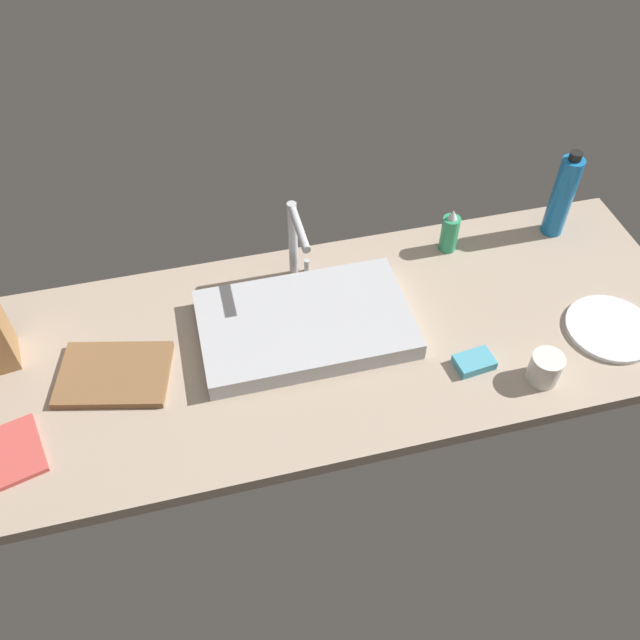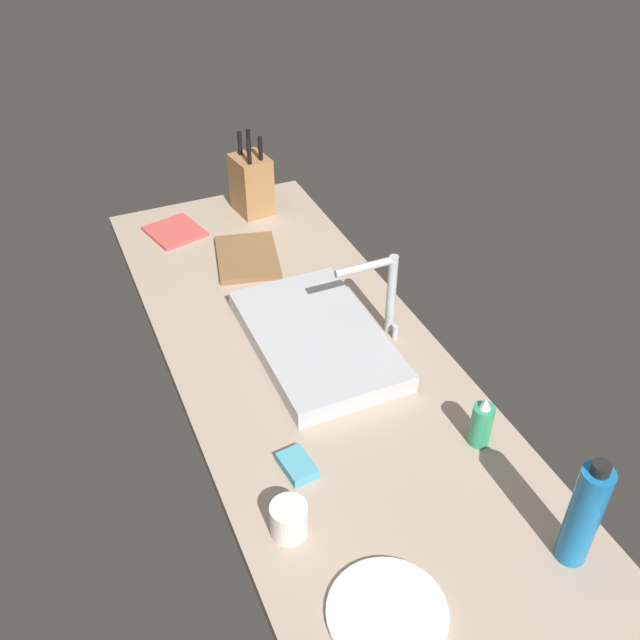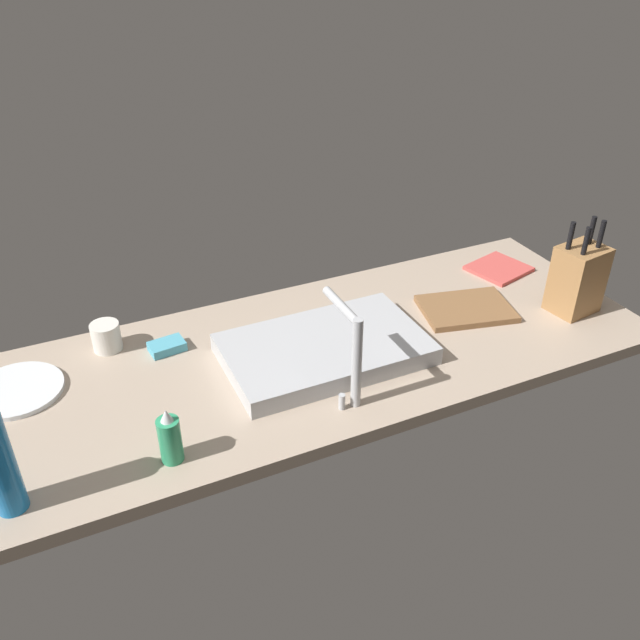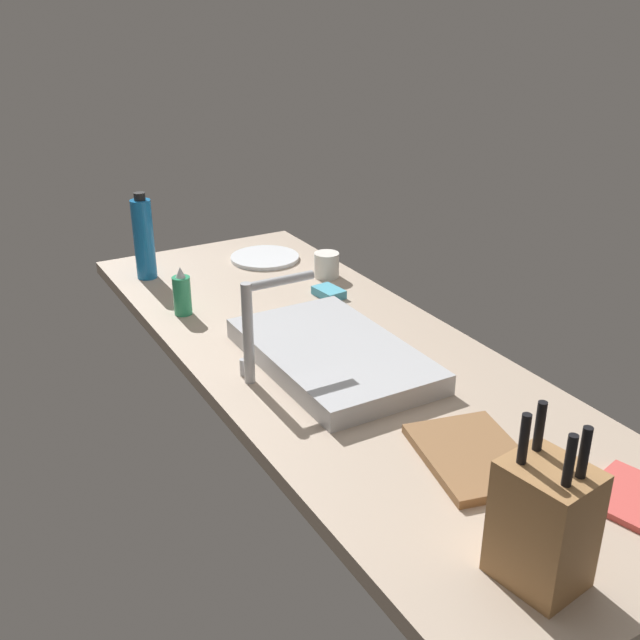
% 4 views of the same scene
% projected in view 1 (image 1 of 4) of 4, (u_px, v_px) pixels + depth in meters
% --- Properties ---
extents(countertop_slab, '(1.86, 0.67, 0.04)m').
position_uv_depth(countertop_slab, '(324.00, 343.00, 1.64)').
color(countertop_slab, tan).
rests_on(countertop_slab, ground).
extents(sink_basin, '(0.51, 0.31, 0.05)m').
position_uv_depth(sink_basin, '(305.00, 324.00, 1.63)').
color(sink_basin, '#B7BABF').
rests_on(sink_basin, countertop_slab).
extents(faucet, '(0.06, 0.17, 0.23)m').
position_uv_depth(faucet, '(295.00, 238.00, 1.66)').
color(faucet, '#B7BABF').
rests_on(faucet, countertop_slab).
extents(cutting_board, '(0.29, 0.23, 0.02)m').
position_uv_depth(cutting_board, '(114.00, 374.00, 1.55)').
color(cutting_board, brown).
rests_on(cutting_board, countertop_slab).
extents(soap_bottle, '(0.05, 0.05, 0.13)m').
position_uv_depth(soap_bottle, '(450.00, 232.00, 1.80)').
color(soap_bottle, '#2D9966').
rests_on(soap_bottle, countertop_slab).
extents(water_bottle, '(0.06, 0.06, 0.26)m').
position_uv_depth(water_bottle, '(562.00, 196.00, 1.80)').
color(water_bottle, '#1970B7').
rests_on(water_bottle, countertop_slab).
extents(dinner_plate, '(0.22, 0.22, 0.01)m').
position_uv_depth(dinner_plate, '(611.00, 328.00, 1.64)').
color(dinner_plate, white).
rests_on(dinner_plate, countertop_slab).
extents(dish_towel, '(0.20, 0.19, 0.01)m').
position_uv_depth(dish_towel, '(0.00, 458.00, 1.40)').
color(dish_towel, '#CC4C47').
rests_on(dish_towel, countertop_slab).
extents(coffee_mug, '(0.08, 0.08, 0.08)m').
position_uv_depth(coffee_mug, '(545.00, 368.00, 1.52)').
color(coffee_mug, silver).
rests_on(coffee_mug, countertop_slab).
extents(dish_sponge, '(0.10, 0.07, 0.02)m').
position_uv_depth(dish_sponge, '(474.00, 362.00, 1.57)').
color(dish_sponge, '#4CA3BC').
rests_on(dish_sponge, countertop_slab).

